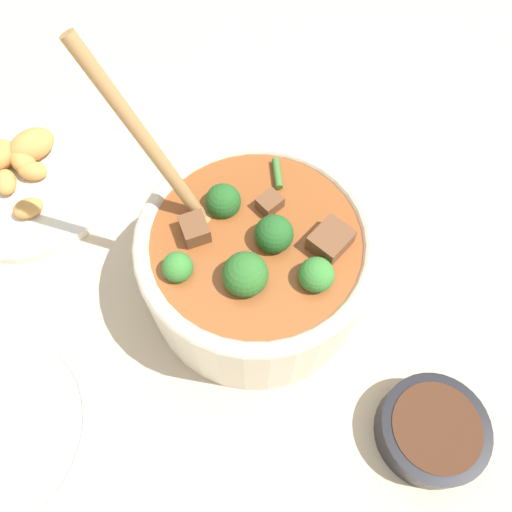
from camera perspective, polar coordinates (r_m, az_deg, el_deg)
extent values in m
plane|color=#C6B293|center=(0.54, 0.00, -3.58)|extent=(4.00, 4.00, 0.00)
cylinder|color=beige|center=(0.50, 0.00, -1.12)|extent=(0.22, 0.22, 0.10)
torus|color=beige|center=(0.45, 0.00, 1.85)|extent=(0.22, 0.22, 0.02)
cylinder|color=brown|center=(0.48, 0.00, -0.15)|extent=(0.20, 0.20, 0.07)
sphere|color=#235B23|center=(0.44, 2.07, 2.54)|extent=(0.03, 0.03, 0.03)
cylinder|color=#6B9956|center=(0.46, 1.97, 0.95)|extent=(0.01, 0.01, 0.02)
sphere|color=#2D6B28|center=(0.42, -1.23, -2.12)|extent=(0.04, 0.04, 0.04)
cylinder|color=#6B9956|center=(0.45, -1.16, -3.72)|extent=(0.01, 0.01, 0.02)
sphere|color=#387F33|center=(0.42, 6.89, -2.14)|extent=(0.03, 0.03, 0.03)
cylinder|color=#6B9956|center=(0.44, 6.58, -3.40)|extent=(0.01, 0.01, 0.01)
sphere|color=#235B23|center=(0.46, -3.78, 6.27)|extent=(0.03, 0.03, 0.03)
cylinder|color=#6B9956|center=(0.48, -3.61, 4.67)|extent=(0.01, 0.01, 0.01)
sphere|color=#387F33|center=(0.43, -8.95, -1.27)|extent=(0.03, 0.03, 0.03)
cylinder|color=#6B9956|center=(0.45, -8.61, -2.39)|extent=(0.01, 0.01, 0.01)
cube|color=brown|center=(0.46, 1.57, 5.98)|extent=(0.03, 0.03, 0.02)
cube|color=brown|center=(0.45, 8.47, 1.90)|extent=(0.05, 0.04, 0.03)
cube|color=brown|center=(0.45, -7.00, 3.04)|extent=(0.03, 0.03, 0.02)
cylinder|color=#3D7533|center=(0.48, 2.44, 9.42)|extent=(0.03, 0.01, 0.01)
ellipsoid|color=#A87A47|center=(0.47, -6.03, 4.24)|extent=(0.04, 0.03, 0.01)
cylinder|color=#A87A47|center=(0.42, -12.43, 12.65)|extent=(0.05, 0.09, 0.18)
cylinder|color=black|center=(0.51, 19.38, -18.28)|extent=(0.10, 0.10, 0.04)
cylinder|color=#472819|center=(0.50, 19.82, -18.02)|extent=(0.08, 0.08, 0.01)
cylinder|color=silver|center=(0.66, -24.71, 7.51)|extent=(0.21, 0.21, 0.01)
ellipsoid|color=#CC8E47|center=(0.65, -26.71, 7.56)|extent=(0.04, 0.03, 0.02)
ellipsoid|color=#CC8E47|center=(0.66, -25.14, 10.06)|extent=(0.05, 0.05, 0.03)
ellipsoid|color=#CC8E47|center=(0.67, -24.25, 11.52)|extent=(0.07, 0.07, 0.03)
ellipsoid|color=#CC8E47|center=(0.62, -24.61, 5.00)|extent=(0.04, 0.04, 0.02)
ellipsoid|color=#CC8E47|center=(0.65, -24.18, 8.87)|extent=(0.02, 0.03, 0.02)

